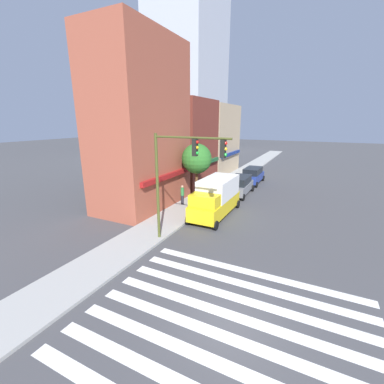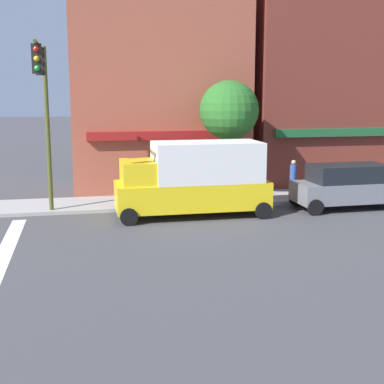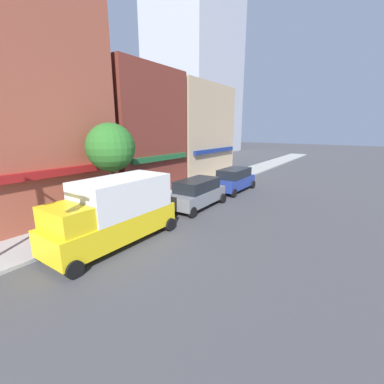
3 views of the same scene
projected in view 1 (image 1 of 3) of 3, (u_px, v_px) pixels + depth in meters
ground_plane at (227, 325)px, 9.76m from camera, size 200.00×200.00×0.00m
sidewalk_left at (85, 273)px, 12.95m from camera, size 120.00×3.00×0.15m
crosswalk_stripes at (227, 325)px, 9.76m from camera, size 8.30×10.80×0.01m
storefront_row at (182, 136)px, 28.48m from camera, size 25.93×5.30×14.19m
tower_distant at (188, 15)px, 60.34m from camera, size 19.09×14.38×62.86m
traffic_signal at (181, 167)px, 14.87m from camera, size 0.32×4.79×6.81m
box_truck_yellow at (216, 197)px, 20.72m from camera, size 6.20×2.42×3.04m
suv_grey at (240, 185)px, 26.78m from camera, size 4.75×2.12×1.94m
suv_blue at (253, 175)px, 31.71m from camera, size 4.70×2.12×1.94m
pedestrian_blue_shirt at (215, 186)px, 26.24m from camera, size 0.32×0.32×1.77m
pedestrian_green_top at (182, 195)px, 23.18m from camera, size 0.32×0.32×1.77m
fire_hydrant at (188, 211)px, 20.28m from camera, size 0.24×0.24×0.84m
street_tree at (197, 159)px, 23.16m from camera, size 2.72×2.72×5.41m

